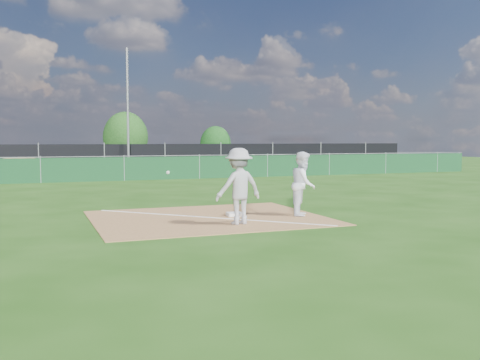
# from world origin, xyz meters

# --- Properties ---
(ground) EXTENTS (90.00, 90.00, 0.00)m
(ground) POSITION_xyz_m (0.00, 10.00, 0.00)
(ground) COLOR #1C450E
(ground) RESTS_ON ground
(infield_dirt) EXTENTS (6.00, 5.00, 0.02)m
(infield_dirt) POSITION_xyz_m (0.00, 1.00, 0.01)
(infield_dirt) COLOR olive
(infield_dirt) RESTS_ON ground
(foul_line) EXTENTS (5.01, 5.01, 0.01)m
(foul_line) POSITION_xyz_m (0.00, 1.00, 0.03)
(foul_line) COLOR white
(foul_line) RESTS_ON infield_dirt
(green_fence) EXTENTS (44.00, 0.05, 1.20)m
(green_fence) POSITION_xyz_m (0.00, 15.00, 0.60)
(green_fence) COLOR #0F3A1C
(green_fence) RESTS_ON ground
(dirt_mound) EXTENTS (3.38, 2.60, 1.17)m
(dirt_mound) POSITION_xyz_m (-5.00, 18.50, 0.58)
(dirt_mound) COLOR olive
(dirt_mound) RESTS_ON ground
(black_fence) EXTENTS (46.00, 0.04, 1.80)m
(black_fence) POSITION_xyz_m (0.00, 23.00, 0.90)
(black_fence) COLOR black
(black_fence) RESTS_ON ground
(parking_lot) EXTENTS (46.00, 9.00, 0.01)m
(parking_lot) POSITION_xyz_m (0.00, 28.00, 0.01)
(parking_lot) COLOR black
(parking_lot) RESTS_ON ground
(light_pole) EXTENTS (0.16, 0.16, 8.00)m
(light_pole) POSITION_xyz_m (1.50, 22.70, 4.00)
(light_pole) COLOR slate
(light_pole) RESTS_ON ground
(first_base) EXTENTS (0.46, 0.46, 0.09)m
(first_base) POSITION_xyz_m (0.78, 1.04, 0.06)
(first_base) COLOR white
(first_base) RESTS_ON infield_dirt
(play_at_first) EXTENTS (2.45, 0.87, 1.87)m
(play_at_first) POSITION_xyz_m (0.36, -0.33, 0.96)
(play_at_first) COLOR #B6B6B9
(play_at_first) RESTS_ON infield_dirt
(runner) EXTENTS (1.03, 1.09, 1.77)m
(runner) POSITION_xyz_m (2.60, 0.52, 0.88)
(runner) COLOR white
(runner) RESTS_ON ground
(car_left) EXTENTS (4.21, 2.71, 1.34)m
(car_left) POSITION_xyz_m (-6.27, 26.99, 0.68)
(car_left) COLOR #B3B6BB
(car_left) RESTS_ON parking_lot
(car_mid) EXTENTS (4.85, 3.02, 1.51)m
(car_mid) POSITION_xyz_m (-2.98, 27.85, 0.76)
(car_mid) COLOR black
(car_mid) RESTS_ON parking_lot
(car_right) EXTENTS (5.14, 3.54, 1.38)m
(car_right) POSITION_xyz_m (5.47, 27.01, 0.70)
(car_right) COLOR black
(car_right) RESTS_ON parking_lot
(tree_mid) EXTENTS (3.75, 3.75, 4.44)m
(tree_mid) POSITION_xyz_m (3.00, 33.11, 2.29)
(tree_mid) COLOR #382316
(tree_mid) RESTS_ON ground
(tree_right) EXTENTS (2.82, 2.82, 3.34)m
(tree_right) POSITION_xyz_m (11.38, 34.25, 1.72)
(tree_right) COLOR #382316
(tree_right) RESTS_ON ground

